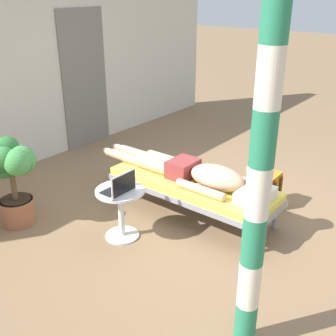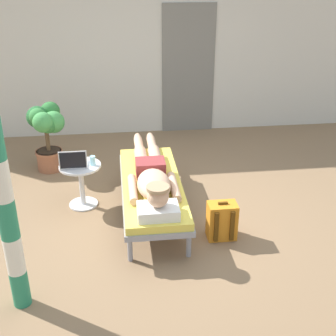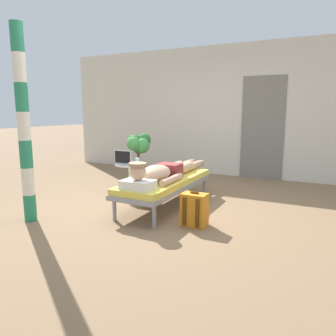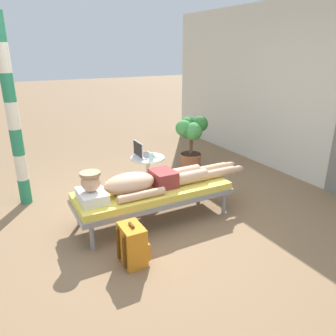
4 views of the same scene
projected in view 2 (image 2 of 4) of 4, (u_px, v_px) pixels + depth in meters
The scene contains 11 objects.
ground_plane at pixel (166, 220), 5.04m from camera, with size 40.00×40.00×0.00m, color #846647.
house_wall_back at pixel (135, 49), 7.01m from camera, with size 7.60×0.20×2.70m, color beige.
house_door_panel at pixel (188, 70), 7.15m from camera, with size 0.84×0.03×2.04m, color slate.
lounge_chair at pixel (152, 187), 5.02m from camera, with size 0.68×1.89×0.42m.
person_reclining at pixel (152, 176), 4.88m from camera, with size 0.53×2.17×0.33m.
side_table at pixel (81, 178), 5.19m from camera, with size 0.48×0.48×0.52m.
laptop at pixel (74, 163), 5.04m from camera, with size 0.31×0.24×0.23m.
drink_glass at pixel (93, 161), 5.10m from camera, with size 0.06×0.06×0.11m, color #99D8E5.
backpack at pixel (222, 221), 4.66m from camera, with size 0.30×0.26×0.42m.
potted_plant at pixel (46, 129), 5.95m from camera, with size 0.50×0.55×0.93m.
porch_post at pixel (1, 180), 3.33m from camera, with size 0.15×0.15×2.38m.
Camera 2 is at (-0.49, -4.26, 2.73)m, focal length 47.80 mm.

